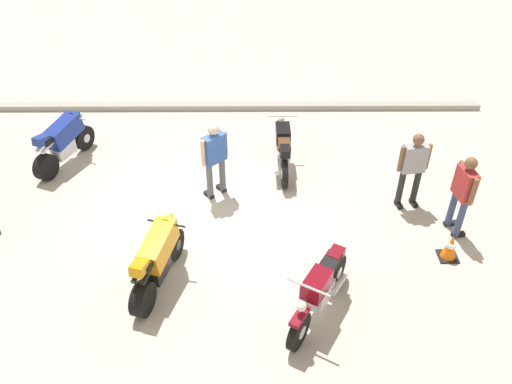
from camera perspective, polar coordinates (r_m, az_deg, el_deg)
The scene contains 10 objects.
ground_plane at distance 10.71m, azimuth -4.53°, elevation -2.59°, with size 40.00×40.00×0.00m, color #B7B2A8.
curb_edge at distance 14.50m, azimuth -3.48°, elevation 9.38°, with size 14.00×0.30×0.15m, color #9C978F.
motorcycle_blue_sportbike at distance 12.71m, azimuth -20.37°, elevation 5.30°, with size 1.00×1.87×1.14m.
motorcycle_black_cruiser at distance 11.80m, azimuth 2.95°, elevation 4.81°, with size 0.70×2.09×1.09m.
motorcycle_orange_sportbike at distance 9.08m, azimuth -10.72°, elevation -7.06°, with size 0.84×1.93×1.14m.
motorcycle_maroon_cruiser at distance 8.57m, azimuth 7.01°, elevation -10.70°, with size 1.16×1.86×1.09m.
person_in_blue_shirt at distance 10.70m, azimuth -4.54°, elevation 4.02°, with size 0.57×0.54×1.73m.
person_in_gray_shirt at distance 10.88m, azimuth 16.83°, elevation 2.79°, with size 0.66×0.36×1.69m.
person_in_red_shirt at distance 10.44m, azimuth 21.75°, elevation 0.12°, with size 0.37×0.67×1.73m.
traffic_cone at distance 10.25m, azimuth 20.55°, elevation -5.65°, with size 0.36×0.36×0.53m.
Camera 1 is at (0.80, -8.19, 6.85)m, focal length 36.48 mm.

